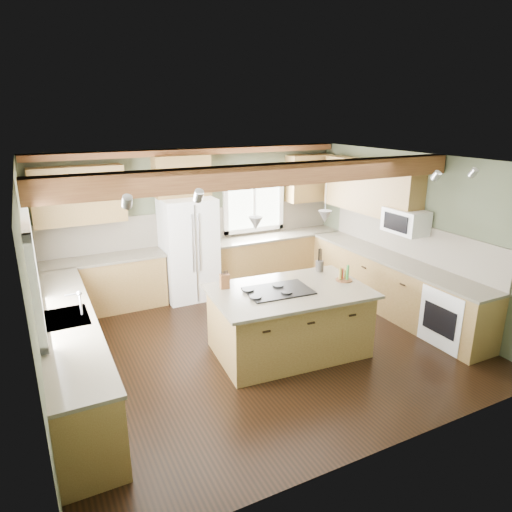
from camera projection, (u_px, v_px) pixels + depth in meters
name	position (u px, v px, depth m)	size (l,w,h in m)	color
floor	(259.00, 343.00, 6.60)	(5.60, 5.60, 0.00)	black
ceiling	(259.00, 161.00, 5.82)	(5.60, 5.60, 0.00)	silver
wall_back	(197.00, 220.00, 8.34)	(5.60, 5.60, 0.00)	#424934
wall_left	(32.00, 293.00, 5.01)	(5.00, 5.00, 0.00)	#424934
wall_right	(412.00, 234.00, 7.41)	(5.00, 5.00, 0.00)	#424934
ceiling_beam	(273.00, 175.00, 5.54)	(5.55, 0.26, 0.26)	#542A18
soffit_trim	(196.00, 152.00, 7.88)	(5.55, 0.20, 0.10)	#542A18
backsplash_back	(197.00, 225.00, 8.35)	(5.58, 0.03, 0.58)	brown
backsplash_right	(409.00, 239.00, 7.47)	(0.03, 3.70, 0.58)	brown
base_cab_back_left	(103.00, 286.00, 7.58)	(2.02, 0.60, 0.88)	brown
counter_back_left	(100.00, 259.00, 7.44)	(2.06, 0.64, 0.04)	#4E4739
base_cab_back_right	(275.00, 258.00, 8.98)	(2.62, 0.60, 0.88)	brown
counter_back_right	(276.00, 236.00, 8.84)	(2.66, 0.64, 0.04)	#4E4739
base_cab_left	(71.00, 354.00, 5.44)	(0.60, 3.70, 0.88)	brown
counter_left	(66.00, 319.00, 5.30)	(0.64, 3.74, 0.04)	#4E4739
base_cab_right	(391.00, 285.00, 7.59)	(0.60, 3.70, 0.88)	brown
counter_right	(394.00, 259.00, 7.45)	(0.64, 3.74, 0.04)	#4E4739
upper_cab_back_left	(79.00, 195.00, 7.14)	(1.40, 0.35, 0.90)	brown
upper_cab_over_fridge	(182.00, 176.00, 7.80)	(0.96, 0.35, 0.70)	brown
upper_cab_right	(370.00, 187.00, 7.91)	(0.35, 2.20, 0.90)	brown
upper_cab_back_corner	(309.00, 178.00, 8.98)	(0.90, 0.35, 0.90)	brown
window_left	(31.00, 270.00, 4.99)	(0.04, 1.60, 1.05)	white
window_back	(253.00, 202.00, 8.74)	(1.10, 0.04, 1.00)	white
sink	(66.00, 319.00, 5.30)	(0.50, 0.65, 0.03)	#262628
faucet	(81.00, 304.00, 5.33)	(0.02, 0.02, 0.28)	#B2B2B7
dishwasher	(86.00, 417.00, 4.34)	(0.60, 0.60, 0.84)	white
oven	(455.00, 316.00, 6.48)	(0.60, 0.72, 0.84)	white
microwave	(406.00, 221.00, 7.20)	(0.40, 0.70, 0.38)	white
pendant_left	(256.00, 223.00, 5.65)	(0.18, 0.18, 0.16)	#B2B2B7
pendant_right	(325.00, 217.00, 6.01)	(0.18, 0.18, 0.16)	#B2B2B7
refrigerator	(189.00, 249.00, 8.01)	(0.90, 0.74, 1.80)	white
island	(289.00, 322.00, 6.27)	(1.98, 1.21, 0.88)	brown
island_top	(290.00, 291.00, 6.13)	(2.11, 1.34, 0.04)	#4E4739
cooktop	(279.00, 291.00, 6.06)	(0.86, 0.57, 0.02)	black
knife_block	(225.00, 281.00, 6.14)	(0.12, 0.09, 0.20)	brown
utensil_crock	(320.00, 266.00, 6.81)	(0.12, 0.12, 0.16)	#3E3932
bottle_tray	(344.00, 273.00, 6.42)	(0.23, 0.23, 0.21)	brown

